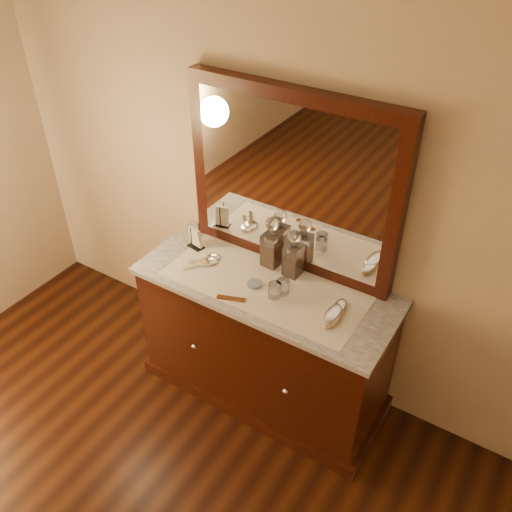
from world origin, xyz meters
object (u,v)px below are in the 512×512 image
(dresser_cabinet, at_px, (265,341))
(hand_mirror_outer, at_px, (210,258))
(napkin_rack, at_px, (196,239))
(decanter_left, at_px, (272,247))
(brush_near, at_px, (333,316))
(comb, at_px, (231,298))
(decanter_right, at_px, (293,258))
(hand_mirror_inner, at_px, (206,262))
(pin_dish, at_px, (255,284))
(mirror_frame, at_px, (292,183))
(brush_far, at_px, (339,309))

(dresser_cabinet, distance_m, hand_mirror_outer, 0.59)
(napkin_rack, bearing_deg, decanter_left, 11.22)
(napkin_rack, distance_m, brush_near, 0.96)
(dresser_cabinet, xyz_separation_m, comb, (-0.09, -0.21, 0.45))
(brush_near, bearing_deg, decanter_right, 148.43)
(brush_near, height_order, hand_mirror_inner, brush_near)
(dresser_cabinet, height_order, pin_dish, pin_dish)
(napkin_rack, relative_size, decanter_left, 0.49)
(hand_mirror_inner, bearing_deg, hand_mirror_outer, 98.35)
(hand_mirror_outer, bearing_deg, mirror_frame, 30.99)
(decanter_right, xyz_separation_m, hand_mirror_inner, (-0.46, -0.18, -0.10))
(napkin_rack, height_order, brush_far, napkin_rack)
(hand_mirror_outer, bearing_deg, brush_near, -5.68)
(mirror_frame, xyz_separation_m, decanter_left, (-0.06, -0.08, -0.38))
(pin_dish, height_order, hand_mirror_outer, hand_mirror_outer)
(mirror_frame, bearing_deg, napkin_rack, -161.48)
(pin_dish, bearing_deg, brush_far, 5.85)
(mirror_frame, xyz_separation_m, hand_mirror_outer, (-0.38, -0.23, -0.49))
(napkin_rack, xyz_separation_m, brush_far, (0.95, -0.07, -0.04))
(brush_near, bearing_deg, pin_dish, 177.36)
(comb, height_order, brush_far, brush_far)
(brush_far, relative_size, hand_mirror_inner, 0.76)
(mirror_frame, distance_m, decanter_right, 0.41)
(comb, bearing_deg, dresser_cabinet, 47.47)
(pin_dish, xyz_separation_m, comb, (-0.04, -0.16, -0.00))
(comb, xyz_separation_m, hand_mirror_inner, (-0.29, 0.17, 0.00))
(pin_dish, relative_size, comb, 0.53)
(decanter_left, height_order, brush_far, decanter_left)
(brush_near, bearing_deg, napkin_rack, 171.87)
(pin_dish, bearing_deg, hand_mirror_inner, 177.78)
(mirror_frame, relative_size, brush_near, 6.63)
(pin_dish, xyz_separation_m, napkin_rack, (-0.48, 0.11, 0.05))
(dresser_cabinet, xyz_separation_m, brush_far, (0.43, 0.00, 0.46))
(mirror_frame, bearing_deg, decanter_left, -126.79)
(decanter_left, bearing_deg, dresser_cabinet, -68.72)
(napkin_rack, bearing_deg, brush_far, -3.94)
(mirror_frame, height_order, brush_far, mirror_frame)
(dresser_cabinet, distance_m, pin_dish, 0.46)
(decanter_left, xyz_separation_m, decanter_right, (0.14, -0.02, -0.01))
(napkin_rack, bearing_deg, pin_dish, -13.39)
(decanter_right, xyz_separation_m, brush_near, (0.34, -0.21, -0.09))
(comb, distance_m, decanter_right, 0.40)
(dresser_cabinet, height_order, hand_mirror_outer, hand_mirror_outer)
(dresser_cabinet, relative_size, mirror_frame, 1.17)
(brush_far, bearing_deg, brush_near, -91.70)
(napkin_rack, bearing_deg, decanter_right, 7.15)
(comb, bearing_deg, brush_far, 2.21)
(pin_dish, distance_m, hand_mirror_inner, 0.33)
(mirror_frame, bearing_deg, brush_far, -29.33)
(mirror_frame, xyz_separation_m, napkin_rack, (-0.52, -0.18, -0.44))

